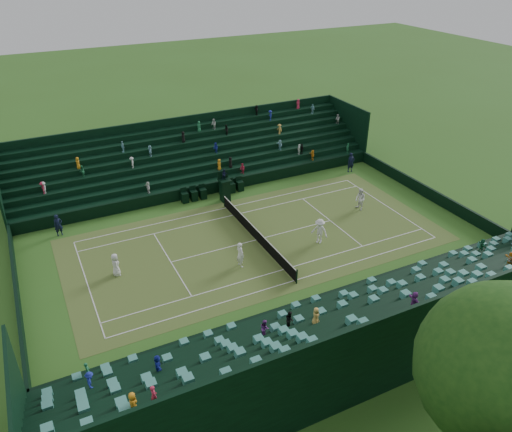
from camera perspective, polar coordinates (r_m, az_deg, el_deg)
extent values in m
plane|color=#35641F|center=(36.11, 0.00, -2.77)|extent=(160.00, 160.00, 0.00)
cube|color=#387226|center=(36.10, 0.00, -2.77)|extent=(12.97, 26.77, 0.01)
cube|color=black|center=(44.36, 18.75, 2.73)|extent=(17.17, 0.20, 1.00)
cube|color=black|center=(33.26, -25.64, -8.18)|extent=(17.17, 0.20, 1.00)
cube|color=black|center=(29.84, 7.34, -9.67)|extent=(0.20, 31.77, 1.00)
cube|color=black|center=(42.70, -5.05, 3.21)|extent=(0.20, 31.77, 1.00)
cube|color=black|center=(29.52, 7.87, -10.20)|extent=(0.80, 32.00, 1.00)
cube|color=black|center=(28.88, 8.78, -10.74)|extent=(0.80, 32.00, 1.45)
cube|color=black|center=(28.25, 9.74, -11.30)|extent=(0.80, 32.00, 1.90)
cube|color=black|center=(27.64, 10.74, -11.88)|extent=(0.80, 32.00, 2.35)
cube|color=black|center=(27.03, 11.79, -12.48)|extent=(0.80, 32.00, 2.80)
cube|color=black|center=(26.44, 12.90, -13.10)|extent=(0.80, 32.00, 3.25)
cube|color=black|center=(25.86, 14.06, -13.75)|extent=(0.80, 32.00, 3.70)
cube|color=black|center=(25.29, 15.28, -14.42)|extent=(0.80, 32.00, 4.15)
cube|color=black|center=(24.79, 16.15, -14.46)|extent=(0.20, 32.00, 4.90)
cube|color=black|center=(43.12, -5.30, 3.47)|extent=(0.80, 32.00, 1.00)
cube|color=black|center=(43.71, -5.70, 4.14)|extent=(0.80, 32.00, 1.45)
cube|color=black|center=(44.30, -6.09, 4.79)|extent=(0.80, 32.00, 1.90)
cube|color=black|center=(44.90, -6.47, 5.43)|extent=(0.80, 32.00, 2.35)
cube|color=black|center=(45.50, -6.85, 6.04)|extent=(0.80, 32.00, 2.80)
cube|color=black|center=(46.12, -7.21, 6.65)|extent=(0.80, 32.00, 3.25)
cube|color=black|center=(46.74, -7.56, 7.23)|extent=(0.80, 32.00, 3.70)
cube|color=black|center=(47.36, -7.91, 7.80)|extent=(0.80, 32.00, 4.15)
cube|color=black|center=(47.68, -8.14, 8.41)|extent=(0.20, 32.00, 4.90)
cylinder|color=black|center=(40.44, -3.63, 1.76)|extent=(0.10, 0.10, 1.06)
cylinder|color=black|center=(31.61, 4.68, -6.92)|extent=(0.10, 0.10, 1.06)
cube|color=black|center=(35.86, 0.00, -2.15)|extent=(11.57, 0.02, 0.86)
cube|color=white|center=(35.62, 0.00, -1.50)|extent=(11.57, 0.04, 0.07)
sphere|color=#1B4714|center=(19.78, 26.51, -15.37)|extent=(6.09, 6.09, 6.09)
cube|color=black|center=(41.19, -3.56, 2.89)|extent=(0.71, 0.71, 1.82)
cube|color=black|center=(40.78, -3.60, 4.10)|extent=(0.91, 0.91, 0.10)
cube|color=black|center=(40.93, -3.81, 4.73)|extent=(0.08, 0.91, 0.71)
imported|color=black|center=(40.56, -3.62, 4.76)|extent=(0.42, 0.50, 0.94)
cube|color=black|center=(41.49, -8.14, 2.09)|extent=(0.54, 0.54, 0.86)
cube|color=black|center=(41.48, -8.31, 2.90)|extent=(0.06, 0.54, 0.54)
cube|color=black|center=(41.71, -7.10, 2.32)|extent=(0.54, 0.54, 0.86)
cube|color=black|center=(41.70, -7.27, 3.12)|extent=(0.06, 0.54, 0.54)
cube|color=black|center=(41.94, -6.08, 2.54)|extent=(0.54, 0.54, 0.86)
cube|color=black|center=(41.93, -6.25, 3.34)|extent=(0.06, 0.54, 0.54)
cube|color=black|center=(42.51, -3.81, 3.03)|extent=(0.54, 0.54, 0.86)
cube|color=black|center=(42.50, -3.98, 3.82)|extent=(0.06, 0.54, 0.54)
cube|color=black|center=(42.79, -2.82, 3.24)|extent=(0.54, 0.54, 0.86)
cube|color=black|center=(42.78, -2.99, 4.03)|extent=(0.06, 0.54, 0.54)
cube|color=black|center=(43.08, -1.85, 3.45)|extent=(0.54, 0.54, 0.86)
cube|color=black|center=(43.07, -2.01, 4.23)|extent=(0.06, 0.54, 0.54)
imported|color=white|center=(33.34, -15.76, -5.38)|extent=(0.80, 0.53, 1.59)
imported|color=white|center=(32.88, -1.82, -4.43)|extent=(0.74, 0.56, 1.82)
imported|color=white|center=(40.59, 11.82, 1.86)|extent=(0.90, 0.71, 1.81)
imported|color=white|center=(35.61, 7.27, -1.73)|extent=(1.42, 1.27, 1.91)
imported|color=black|center=(47.34, 10.79, 6.04)|extent=(0.53, 0.73, 1.85)
imported|color=black|center=(39.03, -21.66, -0.99)|extent=(0.49, 0.67, 1.67)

